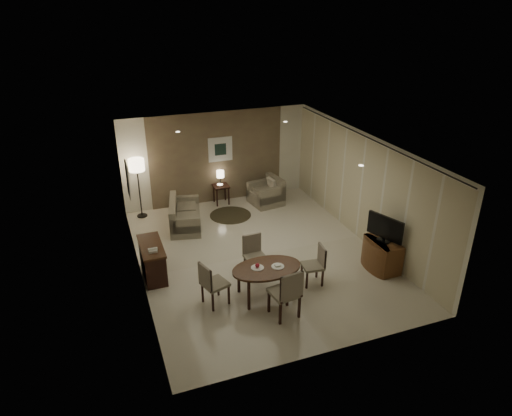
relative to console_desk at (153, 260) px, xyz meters
name	(u,v)px	position (x,y,z in m)	size (l,w,h in m)	color
room_shell	(253,197)	(2.49, 0.40, 0.98)	(5.50, 7.00, 2.70)	beige
taupe_accent	(217,158)	(2.49, 3.48, 0.98)	(3.96, 0.03, 2.70)	#766749
curtain_wall	(361,189)	(5.17, 0.00, 0.95)	(0.08, 6.70, 2.58)	beige
curtain_rod	(366,137)	(5.17, 0.00, 2.27)	(0.03, 0.03, 6.80)	black
art_back_frame	(220,149)	(2.59, 3.46, 1.23)	(0.72, 0.03, 0.72)	silver
art_back_canvas	(220,149)	(2.59, 3.44, 1.23)	(0.34, 0.01, 0.34)	black
art_left_frame	(128,180)	(-0.23, 1.20, 1.48)	(0.03, 0.60, 0.80)	silver
art_left_canvas	(129,180)	(-0.21, 1.20, 1.48)	(0.01, 0.46, 0.64)	gray
downlight_nl	(220,184)	(1.09, -1.80, 2.31)	(0.10, 0.10, 0.01)	white
downlight_nr	(361,166)	(3.89, -1.80, 2.31)	(0.10, 0.10, 0.01)	white
downlight_fl	(178,132)	(1.09, 1.80, 2.31)	(0.10, 0.10, 0.01)	white
downlight_fr	(285,122)	(3.89, 1.80, 2.31)	(0.10, 0.10, 0.01)	white
console_desk	(153,260)	(0.00, 0.00, 0.00)	(0.48, 1.20, 0.75)	#472B17
telephone	(153,250)	(0.00, -0.30, 0.43)	(0.20, 0.14, 0.09)	white
tv_cabinet	(382,254)	(4.89, -1.50, -0.03)	(0.48, 0.90, 0.70)	brown
flat_tv	(385,228)	(4.87, -1.50, 0.65)	(0.06, 0.88, 0.60)	black
dining_table	(266,282)	(2.06, -1.58, -0.04)	(1.43, 0.90, 0.67)	#472B17
chair_near	(284,292)	(2.15, -2.28, 0.15)	(0.51, 0.51, 1.06)	gray
chair_far	(256,257)	(2.11, -0.80, 0.09)	(0.45, 0.45, 0.92)	gray
chair_left	(215,283)	(1.01, -1.46, 0.10)	(0.46, 0.46, 0.94)	gray
chair_right	(312,265)	(3.14, -1.49, 0.06)	(0.42, 0.42, 0.87)	gray
plate_a	(257,268)	(1.88, -1.53, 0.30)	(0.26, 0.26, 0.02)	white
plate_b	(278,266)	(2.28, -1.63, 0.30)	(0.26, 0.26, 0.02)	white
fruit_apple	(257,265)	(1.88, -1.53, 0.36)	(0.09, 0.09, 0.09)	red
napkin	(278,265)	(2.28, -1.63, 0.33)	(0.12, 0.08, 0.03)	white
round_rug	(230,215)	(2.51, 2.33, -0.37)	(1.17, 1.17, 0.01)	#3B3521
sofa	(185,214)	(1.18, 2.11, -0.01)	(0.78, 1.56, 0.73)	gray
armchair	(266,191)	(3.74, 2.74, 0.02)	(0.89, 0.84, 0.79)	gray
side_table	(221,194)	(2.51, 3.23, -0.09)	(0.45, 0.45, 0.57)	black
table_lamp	(220,177)	(2.51, 3.25, 0.44)	(0.22, 0.22, 0.50)	#FFEAC1
floor_lamp	(139,188)	(0.16, 3.14, 0.47)	(0.43, 0.43, 1.69)	#FFE5B7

